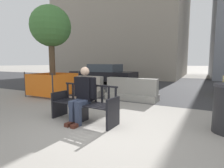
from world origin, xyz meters
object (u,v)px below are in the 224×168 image
at_px(jersey_barrier_left, 82,87).
at_px(street_bench, 84,105).
at_px(seated_person, 83,93).
at_px(street_tree, 51,27).
at_px(construction_fence, 53,84).
at_px(jersey_barrier_centre, 131,91).
at_px(car_sedan_mid, 104,74).

bearing_deg(jersey_barrier_left, street_bench, -52.63).
height_order(seated_person, street_tree, street_tree).
bearing_deg(construction_fence, street_tree, 90.00).
height_order(street_bench, construction_fence, construction_fence).
bearing_deg(street_tree, street_bench, -33.83).
bearing_deg(seated_person, jersey_barrier_centre, 87.56).
bearing_deg(construction_fence, street_bench, -33.83).
bearing_deg(jersey_barrier_left, jersey_barrier_centre, -1.87).
xyz_separation_m(seated_person, street_tree, (-3.26, 2.23, 2.20)).
distance_m(street_bench, jersey_barrier_centre, 2.84).
xyz_separation_m(seated_person, car_sedan_mid, (-3.63, 7.31, -0.03)).
distance_m(seated_person, jersey_barrier_centre, 2.92).
distance_m(street_tree, car_sedan_mid, 5.55).
bearing_deg(street_bench, street_tree, 146.17).
xyz_separation_m(seated_person, jersey_barrier_left, (-2.24, 2.97, -0.35)).
bearing_deg(construction_fence, jersey_barrier_left, 36.01).
distance_m(street_tree, construction_fence, 2.37).
bearing_deg(street_tree, seated_person, -34.43).
bearing_deg(street_bench, construction_fence, 146.17).
xyz_separation_m(jersey_barrier_left, street_tree, (-1.02, -0.74, 2.55)).
height_order(seated_person, jersey_barrier_centre, seated_person).
bearing_deg(car_sedan_mid, jersey_barrier_left, -72.20).
bearing_deg(street_tree, car_sedan_mid, 94.19).
height_order(street_tree, construction_fence, street_tree).
bearing_deg(car_sedan_mid, seated_person, -63.58).
xyz_separation_m(jersey_barrier_left, car_sedan_mid, (-1.39, 4.33, 0.32)).
bearing_deg(seated_person, street_tree, 145.57).
bearing_deg(seated_person, car_sedan_mid, 116.42).
relative_size(street_bench, construction_fence, 1.07).
relative_size(jersey_barrier_left, construction_fence, 1.24).
xyz_separation_m(seated_person, construction_fence, (-3.26, 2.23, -0.17)).
bearing_deg(car_sedan_mid, street_tree, -85.81).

